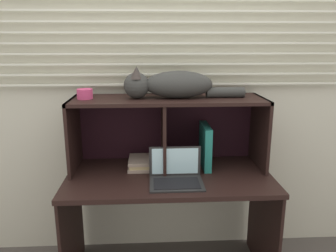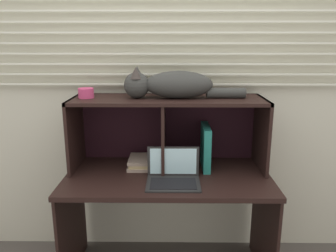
{
  "view_description": "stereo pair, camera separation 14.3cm",
  "coord_description": "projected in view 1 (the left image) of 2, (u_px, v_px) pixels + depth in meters",
  "views": [
    {
      "loc": [
        -0.12,
        -1.84,
        1.57
      ],
      "look_at": [
        0.0,
        0.3,
        1.02
      ],
      "focal_mm": 36.05,
      "sensor_mm": 36.0,
      "label": 1
    },
    {
      "loc": [
        0.02,
        -1.84,
        1.57
      ],
      "look_at": [
        0.0,
        0.3,
        1.02
      ],
      "focal_mm": 36.05,
      "sensor_mm": 36.0,
      "label": 2
    }
  ],
  "objects": [
    {
      "name": "back_panel_with_blinds",
      "position": [
        166.0,
        85.0,
        2.39
      ],
      "size": [
        4.4,
        0.08,
        2.5
      ],
      "color": "beige",
      "rests_on": "ground"
    },
    {
      "name": "desk",
      "position": [
        169.0,
        195.0,
        2.2
      ],
      "size": [
        1.3,
        0.67,
        0.73
      ],
      "color": "black",
      "rests_on": "ground"
    },
    {
      "name": "hutch_shelf_unit",
      "position": [
        167.0,
        119.0,
        2.24
      ],
      "size": [
        1.25,
        0.39,
        0.47
      ],
      "color": "black",
      "rests_on": "desk"
    },
    {
      "name": "cat",
      "position": [
        171.0,
        85.0,
        2.15
      ],
      "size": [
        0.78,
        0.19,
        0.2
      ],
      "color": "#333431",
      "rests_on": "hutch_shelf_unit"
    },
    {
      "name": "laptop",
      "position": [
        176.0,
        176.0,
        2.04
      ],
      "size": [
        0.32,
        0.24,
        0.2
      ],
      "color": "black",
      "rests_on": "desk"
    },
    {
      "name": "binder_upright",
      "position": [
        205.0,
        146.0,
        2.27
      ],
      "size": [
        0.05,
        0.27,
        0.29
      ],
      "primitive_type": "cube",
      "color": "#207A6E",
      "rests_on": "desk"
    },
    {
      "name": "book_stack",
      "position": [
        140.0,
        163.0,
        2.27
      ],
      "size": [
        0.15,
        0.22,
        0.06
      ],
      "color": "gray",
      "rests_on": "desk"
    },
    {
      "name": "small_basket",
      "position": [
        85.0,
        94.0,
        2.13
      ],
      "size": [
        0.1,
        0.1,
        0.06
      ],
      "primitive_type": "cylinder",
      "color": "#CC4070",
      "rests_on": "hutch_shelf_unit"
    }
  ]
}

